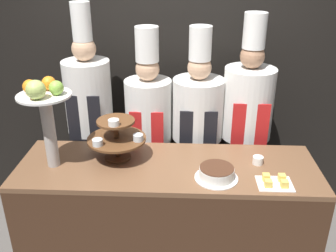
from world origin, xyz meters
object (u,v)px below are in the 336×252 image
cake_round (217,173)px  chef_right (246,122)px  chef_center_right (197,128)px  chef_center_left (149,126)px  tiered_stand (117,136)px  cup_white (258,160)px  chef_left (90,116)px  cake_square_tray (275,182)px  fruit_pedestal (45,106)px

cake_round → chef_right: chef_right is taller
chef_center_right → chef_center_left: bearing=180.0°
cake_round → chef_center_right: bearing=97.3°
tiered_stand → chef_right: bearing=29.4°
tiered_stand → chef_center_right: size_ratio=0.23×
tiered_stand → cup_white: (0.98, -0.04, -0.15)m
chef_center_left → chef_right: chef_right is taller
chef_left → chef_center_left: bearing=0.0°
tiered_stand → cake_square_tray: tiered_stand is taller
cake_round → chef_center_left: (-0.51, 0.79, -0.04)m
tiered_stand → fruit_pedestal: size_ratio=0.65×
cake_square_tray → chef_right: 0.84m
chef_left → chef_right: bearing=-0.0°
cup_white → chef_right: size_ratio=0.04×
cup_white → tiered_stand: bearing=178.0°
chef_left → chef_right: chef_left is taller
fruit_pedestal → cake_round: 1.18m
cake_round → tiered_stand: bearing=160.8°
chef_left → chef_center_left: 0.50m
cake_square_tray → chef_center_left: chef_center_left is taller
chef_center_left → chef_center_right: (0.41, -0.00, -0.01)m
tiered_stand → chef_center_right: chef_center_right is taller
tiered_stand → chef_right: size_ratio=0.22×
fruit_pedestal → cup_white: bearing=3.6°
fruit_pedestal → cake_square_tray: (1.47, -0.16, -0.42)m
cup_white → chef_left: size_ratio=0.04×
cup_white → chef_center_left: chef_center_left is taller
cake_round → chef_left: bearing=141.8°
cake_round → cup_white: size_ratio=3.88×
cup_white → chef_right: 0.59m
cake_square_tray → chef_center_left: (-0.87, 0.84, -0.02)m
cup_white → chef_left: (-1.30, 0.59, 0.06)m
cake_square_tray → chef_center_right: 0.96m
chef_center_right → chef_right: 0.41m
fruit_pedestal → cake_round: bearing=-5.9°
fruit_pedestal → chef_center_right: (1.00, 0.68, -0.45)m
fruit_pedestal → cake_square_tray: 1.54m
fruit_pedestal → chef_right: (1.41, 0.68, -0.39)m
fruit_pedestal → cake_round: size_ratio=2.26×
cake_round → chef_right: bearing=69.1°
tiered_stand → cup_white: tiered_stand is taller
cake_square_tray → chef_center_right: bearing=118.9°
cake_square_tray → chef_center_right: (-0.46, 0.84, -0.03)m
chef_center_right → cake_round: bearing=-82.7°
cup_white → cake_square_tray: bearing=-75.9°
cake_square_tray → chef_left: 1.61m
cup_white → chef_center_left: 1.00m
fruit_pedestal → chef_center_left: chef_center_left is taller
chef_center_right → chef_left: bearing=-180.0°
chef_center_left → chef_center_right: bearing=-0.0°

